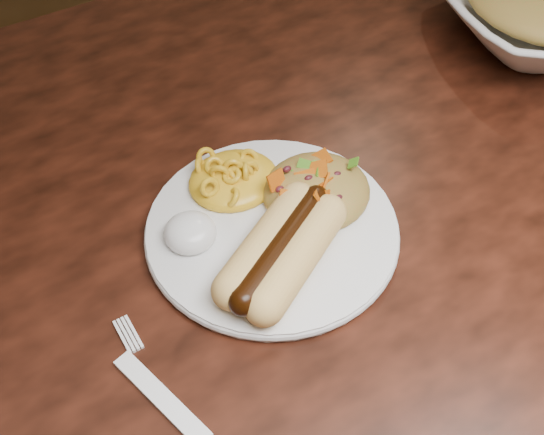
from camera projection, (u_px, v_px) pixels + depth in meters
table at (315, 244)px, 0.71m from camera, size 1.60×0.90×0.75m
plate at (272, 229)px, 0.59m from camera, size 0.28×0.28×0.01m
hotdog at (282, 249)px, 0.54m from camera, size 0.12×0.12×0.03m
mac_and_cheese at (233, 170)px, 0.61m from camera, size 0.11×0.10×0.03m
sour_cream at (190, 228)px, 0.56m from camera, size 0.05×0.05×0.03m
taco_salad at (317, 183)px, 0.60m from camera, size 0.10×0.10×0.05m
fork at (162, 398)px, 0.48m from camera, size 0.05×0.14×0.00m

